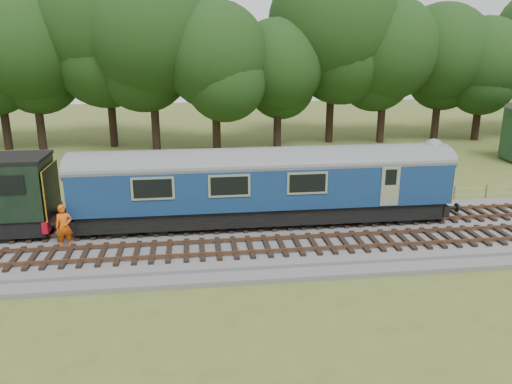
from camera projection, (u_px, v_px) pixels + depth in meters
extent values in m
plane|color=#4C5B21|center=(261.00, 241.00, 23.46)|extent=(120.00, 120.00, 0.00)
cube|color=#4C4C4F|center=(261.00, 238.00, 23.41)|extent=(70.00, 7.00, 0.35)
cube|color=brown|center=(259.00, 226.00, 23.97)|extent=(66.50, 0.07, 0.14)
cube|color=brown|center=(256.00, 216.00, 25.33)|extent=(66.50, 0.07, 0.14)
cube|color=brown|center=(269.00, 251.00, 21.12)|extent=(66.50, 0.07, 0.14)
cube|color=brown|center=(264.00, 238.00, 22.48)|extent=(66.50, 0.07, 0.14)
cube|color=black|center=(264.00, 210.00, 24.53)|extent=(17.46, 2.52, 0.85)
cube|color=navy|center=(264.00, 182.00, 24.13)|extent=(18.00, 2.80, 2.05)
cube|color=yellow|center=(439.00, 183.00, 25.35)|extent=(0.06, 2.74, 1.30)
cube|color=black|center=(381.00, 209.00, 25.33)|extent=(2.60, 2.00, 0.55)
cube|color=black|center=(140.00, 219.00, 23.85)|extent=(2.60, 2.00, 0.55)
cube|color=black|center=(21.00, 187.00, 22.69)|extent=(2.40, 2.55, 2.60)
cube|color=maroon|center=(52.00, 219.00, 23.29)|extent=(0.25, 2.60, 0.55)
cube|color=yellow|center=(52.00, 190.00, 22.91)|extent=(0.06, 2.55, 2.30)
imported|color=#E0530B|center=(64.00, 226.00, 21.56)|extent=(0.81, 0.65, 1.94)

